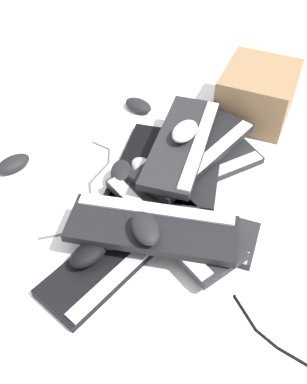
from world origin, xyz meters
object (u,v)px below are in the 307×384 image
object	(u,v)px
keyboard_8	(152,228)
mouse_2	(145,228)
keyboard_6	(196,152)
mouse_3	(138,105)
keyboard_7	(183,142)
keyboard_3	(141,172)
cardboard_box	(257,94)
keyboard_4	(195,156)
keyboard_5	(171,217)
keyboard_0	(117,254)
keyboard_1	(177,225)
keyboard_2	(195,169)
mouse_4	(145,169)
mouse_5	(13,164)
mouse_0	(122,173)
mouse_1	(185,131)
mouse_7	(112,239)
mouse_6	(89,253)

from	to	relation	value
keyboard_8	mouse_2	size ratio (longest dim) A/B	3.94
keyboard_6	mouse_3	distance (m)	0.37
keyboard_6	keyboard_7	world-z (taller)	keyboard_7
keyboard_3	mouse_2	xyz separation A→B (m)	(0.18, 0.25, 0.10)
keyboard_8	cardboard_box	bearing A→B (deg)	-161.25
keyboard_6	keyboard_7	bearing A→B (deg)	-50.23
keyboard_4	keyboard_5	world-z (taller)	same
keyboard_0	keyboard_1	distance (m)	0.19
keyboard_2	keyboard_8	world-z (taller)	keyboard_8
keyboard_1	mouse_4	bearing A→B (deg)	-103.85
keyboard_7	mouse_5	xyz separation A→B (m)	(0.42, -0.33, -0.08)
mouse_4	keyboard_7	bearing A→B (deg)	82.10
mouse_0	keyboard_4	bearing A→B (deg)	-73.71
keyboard_3	mouse_0	world-z (taller)	mouse_0
mouse_2	cardboard_box	bearing A→B (deg)	-51.94
keyboard_0	cardboard_box	world-z (taller)	cardboard_box
mouse_1	mouse_5	world-z (taller)	mouse_1
keyboard_1	keyboard_5	bearing A→B (deg)	-50.38
keyboard_2	mouse_7	bearing A→B (deg)	12.60
keyboard_3	mouse_6	distance (m)	0.36
keyboard_5	mouse_5	bearing A→B (deg)	-65.50
cardboard_box	keyboard_4	bearing A→B (deg)	10.98
mouse_2	keyboard_2	bearing A→B (deg)	-45.63
mouse_6	keyboard_5	bearing A→B (deg)	-13.79
keyboard_2	mouse_4	world-z (taller)	mouse_4
mouse_2	mouse_4	xyz separation A→B (m)	(-0.17, -0.22, -0.06)
keyboard_5	keyboard_8	xyz separation A→B (m)	(0.08, 0.01, 0.03)
keyboard_6	mouse_6	bearing A→B (deg)	11.76
mouse_0	mouse_1	xyz separation A→B (m)	(-0.20, 0.05, 0.09)
keyboard_1	keyboard_2	size ratio (longest dim) A/B	0.99
mouse_5	mouse_6	distance (m)	0.46
keyboard_2	keyboard_4	bearing A→B (deg)	-135.16
keyboard_6	mouse_6	xyz separation A→B (m)	(0.46, 0.10, -0.02)
cardboard_box	keyboard_5	bearing A→B (deg)	19.88
keyboard_4	keyboard_7	distance (m)	0.07
mouse_1	mouse_4	bearing A→B (deg)	149.47
keyboard_2	keyboard_4	size ratio (longest dim) A/B	1.06
mouse_1	mouse_6	bearing A→B (deg)	175.41
mouse_3	mouse_5	bearing A→B (deg)	78.29
keyboard_5	mouse_0	size ratio (longest dim) A/B	4.06
keyboard_2	keyboard_5	bearing A→B (deg)	30.70
keyboard_3	cardboard_box	bearing A→B (deg)	179.02
keyboard_8	keyboard_1	bearing A→B (deg)	-179.80
keyboard_1	keyboard_6	world-z (taller)	keyboard_6
mouse_1	mouse_3	xyz separation A→B (m)	(-0.08, -0.33, -0.12)
keyboard_8	mouse_2	bearing A→B (deg)	21.95
keyboard_4	mouse_3	distance (m)	0.36
mouse_1	keyboard_4	bearing A→B (deg)	-68.53
keyboard_1	mouse_1	size ratio (longest dim) A/B	4.13
mouse_1	keyboard_2	bearing A→B (deg)	-102.79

